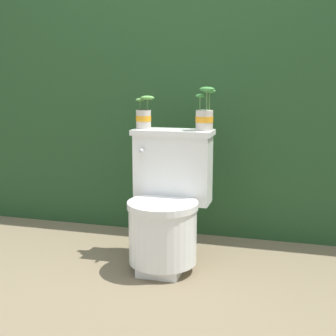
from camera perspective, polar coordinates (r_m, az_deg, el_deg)
ground_plane at (r=2.69m, az=-1.29°, el=-12.00°), size 12.00×12.00×0.00m
hedge_backdrop at (r=3.50m, az=3.70°, el=6.90°), size 3.76×0.87×1.60m
toilet at (r=2.61m, az=-0.15°, el=-4.76°), size 0.46×0.50×0.76m
potted_plant_left at (r=2.71m, az=-2.97°, el=6.36°), size 0.11×0.09×0.19m
potted_plant_midleft at (r=2.62m, az=4.49°, el=6.40°), size 0.11×0.10×0.24m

